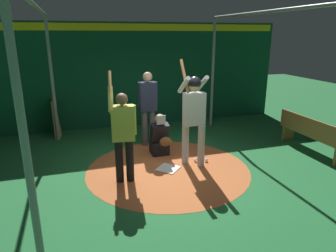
{
  "coord_description": "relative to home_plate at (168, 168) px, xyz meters",
  "views": [
    {
      "loc": [
        5.64,
        -1.79,
        2.74
      ],
      "look_at": [
        0.0,
        0.0,
        0.95
      ],
      "focal_mm": 32.62,
      "sensor_mm": 36.0,
      "label": 1
    }
  ],
  "objects": [
    {
      "name": "bench",
      "position": [
        0.08,
        3.57,
        0.44
      ],
      "size": [
        1.97,
        0.36,
        0.85
      ],
      "color": "olive",
      "rests_on": "ground"
    },
    {
      "name": "bat_rack",
      "position": [
        -3.28,
        -2.3,
        0.48
      ],
      "size": [
        1.18,
        0.18,
        1.05
      ],
      "color": "olive",
      "rests_on": "ground"
    },
    {
      "name": "baseball_1",
      "position": [
        -0.17,
        0.69,
        0.03
      ],
      "size": [
        0.07,
        0.07,
        0.07
      ],
      "primitive_type": "sphere",
      "color": "white",
      "rests_on": "dirt_circle"
    },
    {
      "name": "visitor",
      "position": [
        0.26,
        -0.96,
        0.99
      ],
      "size": [
        0.58,
        0.51,
        2.09
      ],
      "rotation": [
        0.0,
        0.0,
        -0.14
      ],
      "color": "black",
      "rests_on": "ground"
    },
    {
      "name": "back_wall",
      "position": [
        -3.53,
        0.0,
        1.54
      ],
      "size": [
        0.23,
        9.46,
        3.08
      ],
      "color": "#0F472D",
      "rests_on": "ground"
    },
    {
      "name": "baseball_0",
      "position": [
        -0.09,
        0.93,
        0.03
      ],
      "size": [
        0.07,
        0.07,
        0.07
      ],
      "primitive_type": "sphere",
      "color": "white",
      "rests_on": "dirt_circle"
    },
    {
      "name": "cage_frame",
      "position": [
        0.0,
        0.0,
        2.21
      ],
      "size": [
        5.46,
        4.59,
        3.22
      ],
      "color": "gray",
      "rests_on": "ground"
    },
    {
      "name": "umpire",
      "position": [
        -1.56,
        -0.02,
        1.05
      ],
      "size": [
        0.23,
        0.49,
        1.86
      ],
      "color": "#4C4C51",
      "rests_on": "ground"
    },
    {
      "name": "dirt_circle",
      "position": [
        0.0,
        0.0,
        -0.01
      ],
      "size": [
        3.42,
        3.42,
        0.01
      ],
      "primitive_type": "cylinder",
      "color": "#B76033",
      "rests_on": "ground"
    },
    {
      "name": "home_plate",
      "position": [
        0.0,
        0.0,
        0.0
      ],
      "size": [
        0.59,
        0.59,
        0.01
      ],
      "primitive_type": "cube",
      "rotation": [
        0.0,
        0.0,
        0.79
      ],
      "color": "white",
      "rests_on": "dirt_circle"
    },
    {
      "name": "batter",
      "position": [
        -0.07,
        0.58,
        1.18
      ],
      "size": [
        0.68,
        0.49,
        2.24
      ],
      "color": "#B3B3B7",
      "rests_on": "ground"
    },
    {
      "name": "catcher",
      "position": [
        -0.84,
        0.07,
        0.38
      ],
      "size": [
        0.58,
        0.4,
        0.99
      ],
      "color": "black",
      "rests_on": "ground"
    },
    {
      "name": "ground_plane",
      "position": [
        0.0,
        0.0,
        -0.01
      ],
      "size": [
        25.46,
        25.46,
        0.0
      ],
      "primitive_type": "plane",
      "color": "#216633"
    }
  ]
}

